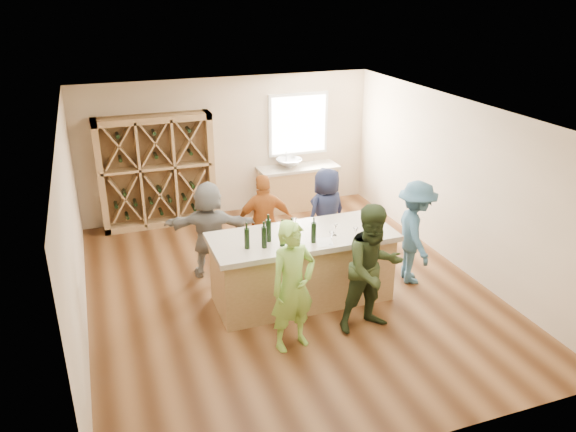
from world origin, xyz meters
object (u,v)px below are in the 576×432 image
object	(u,v)px
sink	(289,163)
person_far_mid	(265,223)
person_far_right	(326,213)
wine_bottle_f	(314,233)
wine_bottle_d	(282,236)
person_server	(415,233)
person_far_left	(209,230)
tasting_counter_base	(302,270)
wine_bottle_c	(268,231)
wine_bottle_e	(292,232)
person_near_right	(373,269)
wine_bottle_a	(247,238)
wine_bottle_b	(264,237)
person_near_left	(293,286)
wine_rack	(157,172)

from	to	relation	value
sink	person_far_mid	distance (m)	2.73
person_far_mid	person_far_right	xyz separation A→B (m)	(1.13, 0.06, -0.02)
wine_bottle_f	wine_bottle_d	bearing A→B (deg)	175.72
wine_bottle_d	person_far_mid	bearing A→B (deg)	82.51
person_server	person_far_left	world-z (taller)	person_server
person_far_left	tasting_counter_base	bearing A→B (deg)	148.46
wine_bottle_c	person_far_mid	bearing A→B (deg)	75.21
tasting_counter_base	wine_bottle_c	xyz separation A→B (m)	(-0.54, -0.05, 0.75)
wine_bottle_d	sink	bearing A→B (deg)	68.88
person_server	person_far_left	xyz separation A→B (m)	(-3.01, 1.29, -0.04)
sink	wine_bottle_e	world-z (taller)	wine_bottle_e
person_near_right	person_far_mid	distance (m)	2.37
wine_bottle_a	wine_bottle_f	size ratio (longest dim) A/B	1.00
wine_bottle_b	person_far_right	world-z (taller)	person_far_right
wine_bottle_a	person_near_left	bearing A→B (deg)	-69.11
wine_rack	wine_bottle_a	xyz separation A→B (m)	(0.73, -3.82, 0.13)
wine_bottle_e	person_near_right	size ratio (longest dim) A/B	0.15
person_near_left	person_far_right	xyz separation A→B (m)	(1.47, 2.31, -0.09)
wine_bottle_d	wine_bottle_f	xyz separation A→B (m)	(0.45, -0.03, -0.01)
person_far_mid	person_far_right	bearing A→B (deg)	-170.30
wine_bottle_b	person_near_left	xyz separation A→B (m)	(0.11, -0.84, -0.34)
person_near_left	person_near_right	world-z (taller)	person_near_right
person_near_left	wine_bottle_f	xyz separation A→B (m)	(0.59, 0.77, 0.34)
wine_bottle_f	person_far_left	bearing A→B (deg)	127.25
person_near_right	person_far_left	xyz separation A→B (m)	(-1.75, 2.28, -0.11)
wine_bottle_c	person_server	world-z (taller)	person_server
person_near_left	wine_bottle_e	bearing A→B (deg)	58.26
sink	tasting_counter_base	world-z (taller)	sink
wine_bottle_c	person_far_left	world-z (taller)	person_far_left
sink	wine_bottle_e	size ratio (longest dim) A/B	2.02
wine_bottle_e	person_server	world-z (taller)	person_server
wine_bottle_b	wine_bottle_c	bearing A→B (deg)	56.08
wine_rack	person_near_left	distance (m)	4.84
tasting_counter_base	person_near_left	size ratio (longest dim) A/B	1.46
sink	wine_bottle_d	bearing A→B (deg)	-111.12
person_near_left	wine_bottle_f	distance (m)	1.03
person_far_right	person_near_left	bearing A→B (deg)	40.71
wine_rack	wine_bottle_e	world-z (taller)	wine_rack
wine_bottle_d	person_near_left	size ratio (longest dim) A/B	0.18
person_near_left	person_far_mid	distance (m)	2.28
person_far_mid	wine_bottle_b	bearing A→B (deg)	79.20
person_far_mid	wine_bottle_f	xyz separation A→B (m)	(0.26, -1.48, 0.41)
person_near_right	wine_bottle_a	bearing A→B (deg)	146.46
wine_rack	wine_bottle_c	xyz separation A→B (m)	(1.08, -3.70, 0.15)
wine_rack	person_near_right	world-z (taller)	wine_rack
wine_rack	person_near_left	size ratio (longest dim) A/B	1.23
tasting_counter_base	wine_bottle_a	world-z (taller)	wine_bottle_a
wine_rack	person_near_left	xyz separation A→B (m)	(1.07, -4.72, -0.21)
wine_bottle_a	person_far_mid	world-z (taller)	person_far_mid
person_far_mid	person_server	bearing A→B (deg)	156.55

